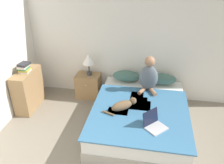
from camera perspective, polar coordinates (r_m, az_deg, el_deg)
The scene contains 11 objects.
wall_back at distance 4.68m, azimuth 5.91°, elevation 10.55°, with size 5.32×0.05×2.55m.
bed at distance 4.18m, azimuth 6.70°, elevation -8.23°, with size 1.58×2.03×0.44m.
pillow_near at distance 4.75m, azimuth 3.52°, elevation 1.45°, with size 0.56×0.28×0.21m.
pillow_far at distance 4.74m, azimuth 11.85°, elevation 0.76°, with size 0.56×0.28×0.21m.
person_sitting at distance 4.39m, azimuth 8.82°, elevation 1.42°, with size 0.35×0.34×0.67m.
cat_tabby at distance 3.89m, azimuth 2.81°, elevation -5.54°, with size 0.53×0.40×0.18m.
laptop_open at distance 3.59m, azimuth 10.15°, elevation -9.98°, with size 0.40×0.40×0.24m.
nightstand at distance 5.02m, azimuth -5.71°, elevation -0.91°, with size 0.49×0.38×0.51m.
table_lamp at distance 4.76m, azimuth -5.66°, elevation 5.33°, with size 0.25×0.25×0.46m.
bookshelf at distance 4.86m, azimuth -19.51°, elevation -1.76°, with size 0.29×0.72×0.77m.
book_stack_top at distance 4.66m, azimuth -20.40°, elevation 3.30°, with size 0.20×0.23×0.17m.
Camera 1 is at (0.31, -0.69, 2.70)m, focal length 38.00 mm.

